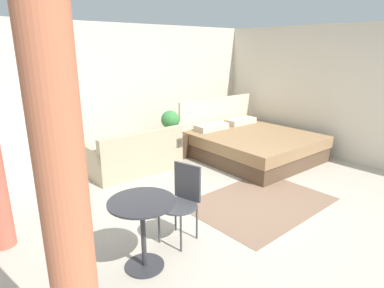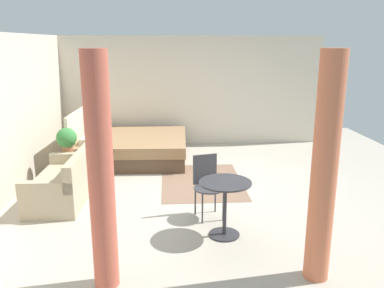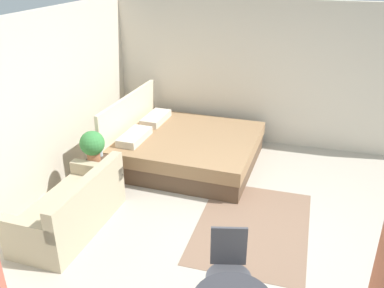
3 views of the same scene
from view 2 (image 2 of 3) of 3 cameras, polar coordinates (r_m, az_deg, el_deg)
ground_plane at (r=6.89m, az=1.68°, el=-6.20°), size 9.05×9.21×0.02m
wall_back at (r=6.98m, az=-24.62°, el=3.76°), size 9.05×0.12×2.56m
wall_right at (r=9.53m, az=0.04°, el=7.62°), size 0.12×6.21×2.56m
area_rug at (r=7.11m, az=1.40°, el=-5.41°), size 1.96×1.42×0.01m
bed at (r=8.46m, az=-8.89°, el=-0.39°), size 2.12×2.29×1.08m
couch at (r=6.55m, az=-17.82°, el=-5.44°), size 1.61×0.82×0.78m
nightstand at (r=7.51m, az=-16.95°, el=-3.03°), size 0.55×0.37×0.49m
potted_plant at (r=7.28m, az=-17.59°, el=0.67°), size 0.36×0.36×0.48m
vase at (r=7.53m, az=-17.27°, el=-0.19°), size 0.09×0.09×0.22m
balcony_table at (r=5.05m, az=4.77°, el=-7.79°), size 0.66×0.66×0.73m
cafe_chair_near_window at (r=5.62m, az=2.18°, el=-5.26°), size 0.53×0.53×0.88m
curtain_left at (r=4.15m, az=18.51°, el=-3.66°), size 0.26×0.26×2.37m
curtain_right at (r=3.90m, az=-12.99°, el=-4.41°), size 0.25×0.25×2.37m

